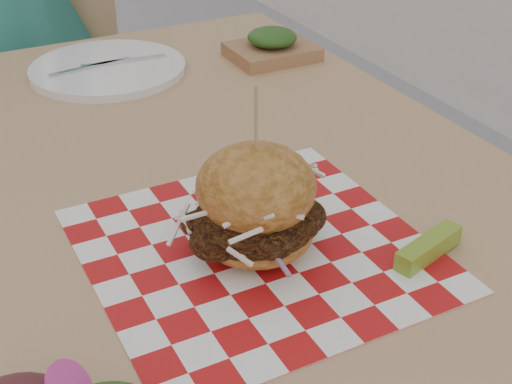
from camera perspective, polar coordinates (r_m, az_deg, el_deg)
patio_table at (r=0.98m, az=-4.12°, el=-2.64°), size 0.80×1.20×0.75m
patio_chair at (r=1.89m, az=-15.38°, el=9.47°), size 0.54×0.55×0.95m
paper_liner at (r=0.79m, az=0.00°, el=-4.59°), size 0.36×0.36×0.00m
sandwich at (r=0.76m, az=-0.00°, el=-1.24°), size 0.17×0.17×0.19m
pickle_spear at (r=0.80m, az=13.64°, el=-4.35°), size 0.10×0.05×0.02m
place_setting at (r=1.29m, az=-11.76°, el=9.63°), size 0.27×0.27×0.02m
kraft_tray at (r=1.32m, az=1.29°, el=11.58°), size 0.15×0.12×0.06m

